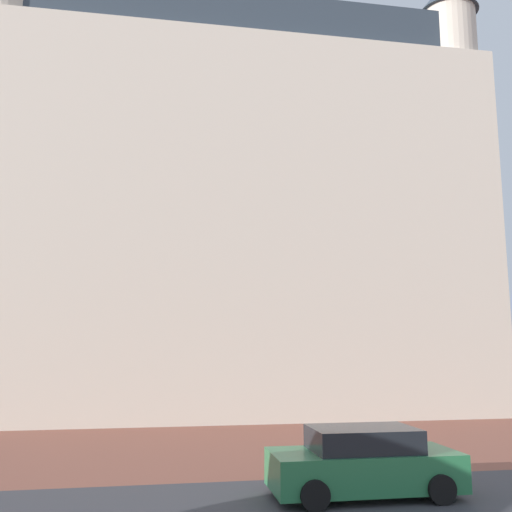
# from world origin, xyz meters

# --- Properties ---
(ground_plane) EXTENTS (120.00, 120.00, 0.00)m
(ground_plane) POSITION_xyz_m (0.00, 10.00, 0.00)
(ground_plane) COLOR brown
(landmark_building) EXTENTS (26.21, 15.14, 34.32)m
(landmark_building) POSITION_xyz_m (1.77, 29.00, 10.92)
(landmark_building) COLOR beige
(landmark_building) RESTS_ON ground_plane
(car_green) EXTENTS (4.34, 2.06, 1.54)m
(car_green) POSITION_xyz_m (2.51, 9.92, 0.74)
(car_green) COLOR #287042
(car_green) RESTS_ON ground_plane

